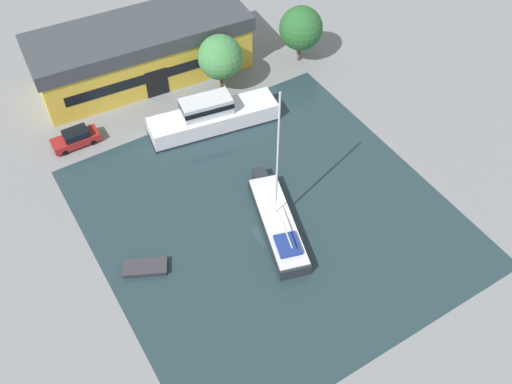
{
  "coord_description": "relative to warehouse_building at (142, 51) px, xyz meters",
  "views": [
    {
      "loc": [
        -17.46,
        -26.17,
        38.94
      ],
      "look_at": [
        0.0,
        2.28,
        1.0
      ],
      "focal_mm": 40.0,
      "sensor_mm": 36.0,
      "label": 1
    }
  ],
  "objects": [
    {
      "name": "quay_tree_by_water",
      "position": [
        16.05,
        -6.61,
        1.0
      ],
      "size": [
        4.79,
        4.79,
        6.53
      ],
      "color": "brown",
      "rests_on": "ground"
    },
    {
      "name": "ground_plane",
      "position": [
        0.85,
        -24.28,
        -3.12
      ],
      "size": [
        440.0,
        440.0,
        0.0
      ],
      "primitive_type": "plane",
      "color": "gray"
    },
    {
      "name": "water_canal",
      "position": [
        0.85,
        -24.28,
        -3.11
      ],
      "size": [
        29.33,
        30.42,
        0.01
      ],
      "primitive_type": "cube",
      "color": "#23383D",
      "rests_on": "ground"
    },
    {
      "name": "quay_tree_near_building",
      "position": [
        5.86,
        -6.83,
        1.14
      ],
      "size": [
        4.64,
        4.64,
        6.59
      ],
      "color": "brown",
      "rests_on": "ground"
    },
    {
      "name": "warehouse_building",
      "position": [
        0.0,
        0.0,
        0.0
      ],
      "size": [
        23.74,
        10.03,
        6.17
      ],
      "rotation": [
        0.0,
        0.0,
        -0.08
      ],
      "color": "gold",
      "rests_on": "ground"
    },
    {
      "name": "motor_cruiser",
      "position": [
        2.19,
        -11.45,
        -1.76
      ],
      "size": [
        13.39,
        5.36,
        3.69
      ],
      "rotation": [
        0.0,
        0.0,
        1.41
      ],
      "color": "white",
      "rests_on": "water_canal"
    },
    {
      "name": "parked_car",
      "position": [
        -10.37,
        -6.74,
        -2.28
      ],
      "size": [
        4.58,
        1.9,
        1.69
      ],
      "rotation": [
        0.0,
        0.0,
        1.56
      ],
      "color": "maroon",
      "rests_on": "ground"
    },
    {
      "name": "sailboat_moored",
      "position": [
        0.76,
        -25.61,
        -2.41
      ],
      "size": [
        5.53,
        11.66,
        14.23
      ],
      "rotation": [
        0.0,
        0.0,
        -0.29
      ],
      "color": "#23282D",
      "rests_on": "water_canal"
    },
    {
      "name": "small_dinghy",
      "position": [
        -10.75,
        -23.7,
        -2.85
      ],
      "size": [
        3.91,
        3.0,
        0.51
      ],
      "rotation": [
        0.0,
        0.0,
        1.11
      ],
      "color": "#23282D",
      "rests_on": "water_canal"
    }
  ]
}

